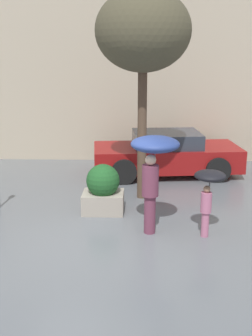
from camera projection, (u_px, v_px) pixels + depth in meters
ground_plane at (88, 241)px, 8.23m from camera, size 40.00×40.00×0.00m
building_facade at (110, 70)px, 13.68m from camera, size 18.00×0.30×6.00m
planter_box at (103, 190)px, 9.60m from camera, size 0.94×0.76×1.13m
person_adult at (154, 158)px, 8.29m from camera, size 0.97×0.97×1.98m
person_child at (209, 186)px, 8.22m from camera, size 0.62×0.62×1.35m
parked_car_near at (166, 154)px, 12.56m from camera, size 4.46×2.36×1.28m
street_tree at (143, 32)px, 9.63m from camera, size 2.22×2.22×4.98m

